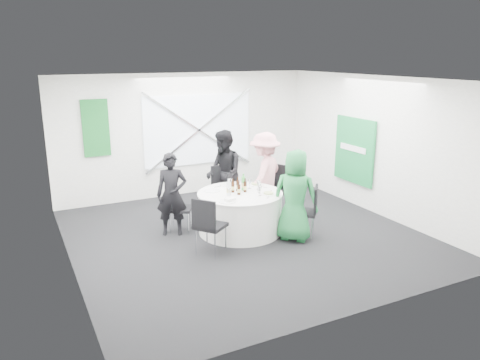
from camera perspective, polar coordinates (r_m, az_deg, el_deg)
name	(u,v)px	position (r m, az deg, el deg)	size (l,w,h in m)	color
floor	(245,235)	(8.60, 0.60, -6.76)	(6.00, 6.00, 0.00)	black
ceiling	(245,79)	(7.99, 0.66, 12.22)	(6.00, 6.00, 0.00)	white
wall_back	(186,135)	(10.88, -6.65, 5.50)	(6.00, 6.00, 0.00)	silver
wall_front	(360,211)	(5.78, 14.40, -3.63)	(6.00, 6.00, 0.00)	silver
wall_left	(64,181)	(7.35, -20.66, -0.11)	(6.00, 6.00, 0.00)	silver
wall_right	(377,146)	(9.89, 16.32, 4.01)	(6.00, 6.00, 0.00)	silver
window_panel	(198,130)	(10.93, -5.11, 6.12)	(2.60, 0.03, 1.60)	white
window_brace_a	(199,130)	(10.90, -5.03, 6.09)	(0.05, 0.05, 3.16)	silver
window_brace_b	(199,130)	(10.90, -5.03, 6.09)	(0.05, 0.05, 3.16)	silver
green_banner	(96,128)	(10.29, -17.17, 6.06)	(0.55, 0.04, 1.20)	#146825
green_sign	(354,151)	(10.33, 13.75, 3.51)	(0.05, 1.20, 1.40)	#17813D
banquet_table	(240,212)	(8.63, 0.00, -3.97)	(1.56, 1.56, 0.76)	white
chair_back	(223,187)	(9.50, -2.05, -0.80)	(0.52, 0.53, 1.02)	black
chair_back_left	(176,204)	(8.71, -7.85, -2.94)	(0.56, 0.55, 0.90)	black
chair_back_right	(277,186)	(9.56, 4.52, -0.70)	(0.63, 0.62, 1.02)	black
chair_front_right	(309,208)	(8.41, 8.37, -3.35)	(0.61, 0.61, 0.96)	black
chair_front_left	(208,222)	(7.60, -3.96, -5.13)	(0.63, 0.63, 0.99)	black
person_man_back_left	(172,194)	(8.51, -8.32, -1.75)	(0.55, 0.36, 1.51)	black
person_man_back	(224,173)	(9.46, -1.99, 0.85)	(0.85, 0.47, 1.74)	black
person_woman_pink	(265,175)	(9.38, 3.02, 0.63)	(1.11, 0.52, 1.72)	pink
person_woman_green	(295,196)	(8.21, 6.73, -1.90)	(0.80, 0.52, 1.63)	#227D3E
plate_back	(227,185)	(9.02, -1.59, -0.56)	(0.29, 0.29, 0.01)	white
plate_back_left	(212,191)	(8.62, -3.42, -1.32)	(0.28, 0.28, 0.01)	white
plate_back_right	(256,184)	(9.01, 2.00, -0.52)	(0.30, 0.30, 0.04)	white
plate_front_right	(269,194)	(8.42, 3.50, -1.67)	(0.27, 0.27, 0.04)	white
plate_front_left	(227,201)	(8.00, -1.59, -2.63)	(0.29, 0.29, 0.01)	white
napkin	(230,199)	(8.01, -1.21, -2.37)	(0.18, 0.12, 0.05)	white
beer_bottle_a	(233,187)	(8.52, -0.88, -0.88)	(0.06, 0.06, 0.26)	#341709
beer_bottle_b	(238,186)	(8.60, -0.29, -0.69)	(0.06, 0.06, 0.26)	#341709
beer_bottle_c	(245,187)	(8.53, 0.63, -0.83)	(0.06, 0.06, 0.26)	#341709
beer_bottle_d	(239,190)	(8.38, -0.14, -1.20)	(0.06, 0.06, 0.24)	#341709
green_water_bottle	(243,184)	(8.64, 0.42, -0.45)	(0.08, 0.08, 0.31)	green
clear_water_bottle	(229,189)	(8.33, -1.39, -1.08)	(0.08, 0.08, 0.30)	white
wine_glass_a	(260,189)	(8.31, 2.46, -1.10)	(0.07, 0.07, 0.17)	white
wine_glass_b	(258,183)	(8.70, 2.20, -0.34)	(0.07, 0.07, 0.17)	white
wine_glass_c	(230,181)	(8.81, -1.19, -0.15)	(0.07, 0.07, 0.17)	white
wine_glass_d	(259,184)	(8.60, 2.32, -0.53)	(0.07, 0.07, 0.17)	white
wine_glass_e	(259,186)	(8.48, 2.38, -0.77)	(0.07, 0.07, 0.17)	white
wine_glass_f	(229,191)	(8.19, -1.36, -1.33)	(0.07, 0.07, 0.17)	white
wine_glass_g	(250,182)	(8.75, 1.18, -0.24)	(0.07, 0.07, 0.17)	white
fork_a	(264,187)	(8.87, 2.94, -0.88)	(0.01, 0.15, 0.01)	silver
knife_a	(248,184)	(9.05, 0.92, -0.52)	(0.01, 0.15, 0.01)	silver
fork_b	(238,184)	(9.07, -0.27, -0.49)	(0.01, 0.15, 0.01)	silver
knife_b	(217,187)	(8.89, -2.77, -0.82)	(0.01, 0.15, 0.01)	silver
fork_c	(268,198)	(8.24, 3.40, -2.15)	(0.01, 0.15, 0.01)	silver
knife_c	(271,191)	(8.61, 3.80, -1.38)	(0.01, 0.15, 0.01)	silver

